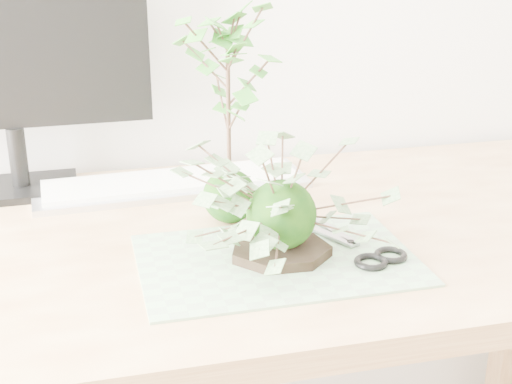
{
  "coord_description": "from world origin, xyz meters",
  "views": [
    {
      "loc": [
        -0.23,
        0.21,
        1.2
      ],
      "look_at": [
        0.0,
        1.14,
        0.84
      ],
      "focal_mm": 50.0,
      "sensor_mm": 36.0,
      "label": 1
    }
  ],
  "objects_px": {
    "keyboard": "(172,183)",
    "ivy_kokedama": "(282,183)",
    "maple_kokedama": "(228,66)",
    "monitor": "(6,54)",
    "desk": "(238,280)"
  },
  "relations": [
    {
      "from": "ivy_kokedama",
      "to": "monitor",
      "type": "distance_m",
      "value": 0.56
    },
    {
      "from": "desk",
      "to": "monitor",
      "type": "distance_m",
      "value": 0.56
    },
    {
      "from": "desk",
      "to": "monitor",
      "type": "height_order",
      "value": "monitor"
    },
    {
      "from": "desk",
      "to": "maple_kokedama",
      "type": "bearing_deg",
      "value": 94.52
    },
    {
      "from": "desk",
      "to": "monitor",
      "type": "xyz_separation_m",
      "value": [
        -0.35,
        0.28,
        0.34
      ]
    },
    {
      "from": "maple_kokedama",
      "to": "monitor",
      "type": "distance_m",
      "value": 0.41
    },
    {
      "from": "desk",
      "to": "monitor",
      "type": "relative_size",
      "value": 3.25
    },
    {
      "from": "maple_kokedama",
      "to": "keyboard",
      "type": "relative_size",
      "value": 0.72
    },
    {
      "from": "maple_kokedama",
      "to": "keyboard",
      "type": "distance_m",
      "value": 0.31
    },
    {
      "from": "ivy_kokedama",
      "to": "monitor",
      "type": "height_order",
      "value": "monitor"
    },
    {
      "from": "desk",
      "to": "keyboard",
      "type": "relative_size",
      "value": 3.14
    },
    {
      "from": "keyboard",
      "to": "ivy_kokedama",
      "type": "bearing_deg",
      "value": -73.93
    },
    {
      "from": "ivy_kokedama",
      "to": "maple_kokedama",
      "type": "relative_size",
      "value": 0.98
    },
    {
      "from": "maple_kokedama",
      "to": "monitor",
      "type": "xyz_separation_m",
      "value": [
        -0.34,
        0.23,
        -0.01
      ]
    },
    {
      "from": "maple_kokedama",
      "to": "ivy_kokedama",
      "type": "bearing_deg",
      "value": -74.27
    }
  ]
}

